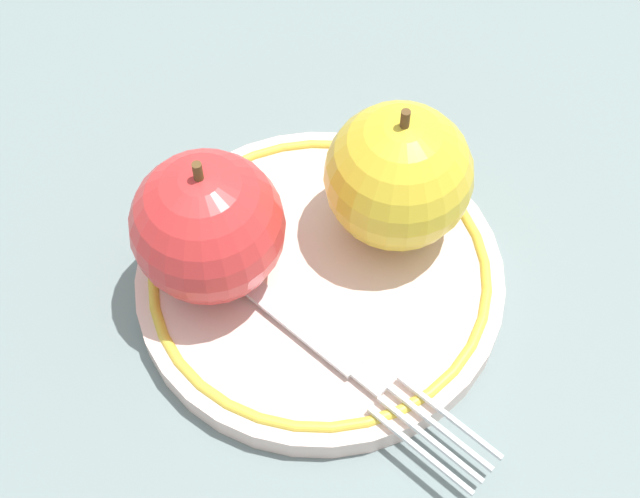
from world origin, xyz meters
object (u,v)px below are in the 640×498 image
apple_red_whole (398,176)px  fork (334,353)px  plate (320,277)px  apple_second_whole (208,227)px

apple_red_whole → fork: apple_red_whole is taller
plate → apple_second_whole: bearing=-138.2°
plate → apple_red_whole: 0.07m
plate → apple_second_whole: size_ratio=2.25×
plate → apple_red_whole: bearing=79.6°
plate → apple_red_whole: (0.01, 0.05, 0.05)m
fork → apple_second_whole: bearing=-176.8°
plate → fork: bearing=-40.4°
fork → plate: bearing=140.0°
apple_red_whole → apple_second_whole: bearing=-120.1°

